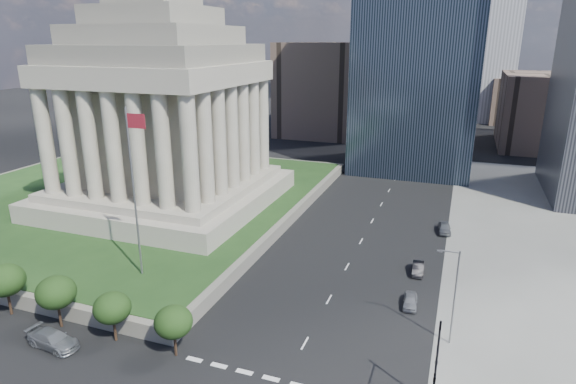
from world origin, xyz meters
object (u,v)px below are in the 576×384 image
at_px(parked_sedan_near, 410,301).
at_px(parked_sedan_far, 445,228).
at_px(flagpole, 134,185).
at_px(traffic_signal_ne, 436,365).
at_px(street_lamp_north, 453,292).
at_px(parked_sedan_mid, 418,269).
at_px(suv_grey, 53,339).
at_px(war_memorial, 160,88).

relative_size(parked_sedan_near, parked_sedan_far, 0.85).
relative_size(flagpole, traffic_signal_ne, 2.50).
relative_size(street_lamp_north, parked_sedan_far, 2.21).
xyz_separation_m(parked_sedan_near, parked_sedan_mid, (0.00, 8.51, 0.01)).
height_order(street_lamp_north, parked_sedan_far, street_lamp_north).
bearing_deg(suv_grey, parked_sedan_far, -32.29).
bearing_deg(flagpole, parked_sedan_mid, 26.37).
distance_m(war_memorial, traffic_signal_ne, 60.00).
distance_m(street_lamp_north, parked_sedan_mid, 15.74).
bearing_deg(parked_sedan_mid, parked_sedan_far, 77.48).
distance_m(traffic_signal_ne, parked_sedan_mid, 26.23).
relative_size(war_memorial, street_lamp_north, 3.90).
bearing_deg(parked_sedan_near, flagpole, -171.63).
distance_m(traffic_signal_ne, suv_grey, 35.89).
bearing_deg(traffic_signal_ne, suv_grey, -175.66).
bearing_deg(street_lamp_north, suv_grey, -158.93).
bearing_deg(war_memorial, street_lamp_north, -25.92).
xyz_separation_m(war_memorial, traffic_signal_ne, (46.50, -34.30, -16.15)).
xyz_separation_m(flagpole, parked_sedan_far, (33.33, 30.87, -12.34)).
bearing_deg(parked_sedan_far, parked_sedan_mid, -104.95).
xyz_separation_m(traffic_signal_ne, parked_sedan_far, (-1.00, 41.18, -4.48)).
height_order(war_memorial, parked_sedan_near, war_memorial).
xyz_separation_m(traffic_signal_ne, parked_sedan_mid, (-3.50, 25.59, -4.59)).
bearing_deg(parked_sedan_near, traffic_signal_ne, -82.46).
distance_m(suv_grey, parked_sedan_near, 37.63).
bearing_deg(street_lamp_north, war_memorial, 154.08).
height_order(flagpole, traffic_signal_ne, flagpole).
bearing_deg(parked_sedan_mid, street_lamp_north, -76.55).
height_order(street_lamp_north, parked_sedan_mid, street_lamp_north).
relative_size(flagpole, parked_sedan_mid, 4.97).
relative_size(suv_grey, parked_sedan_far, 1.25).
distance_m(traffic_signal_ne, parked_sedan_near, 18.03).
bearing_deg(flagpole, suv_grey, -95.22).
xyz_separation_m(parked_sedan_near, parked_sedan_far, (2.50, 24.09, 0.12)).
relative_size(flagpole, parked_sedan_near, 5.21).
bearing_deg(parked_sedan_far, traffic_signal_ne, -94.45).
relative_size(suv_grey, parked_sedan_mid, 1.40).
height_order(flagpole, parked_sedan_far, flagpole).
height_order(parked_sedan_near, parked_sedan_far, parked_sedan_far).
xyz_separation_m(war_memorial, suv_grey, (10.98, -37.00, -20.58)).
xyz_separation_m(war_memorial, parked_sedan_far, (45.50, 6.87, -20.63)).
distance_m(suv_grey, parked_sedan_mid, 42.72).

